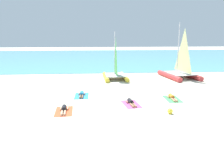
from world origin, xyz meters
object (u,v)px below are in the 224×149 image
beach_ball (170,111)px  sunbather_rightmost (172,97)px  towel_rightmost (172,99)px  towel_center_right (131,104)px  sunbather_center_left (82,94)px  sailboat_yellow (115,72)px  towel_leftmost (64,111)px  sailboat_red (180,70)px  sunbather_leftmost (64,109)px  towel_center_left (82,96)px  sunbather_center_right (131,102)px

beach_ball → sunbather_rightmost: bearing=68.0°
beach_ball → towel_rightmost: bearing=67.6°
towel_center_right → sunbather_center_left: bearing=146.7°
sailboat_yellow → towel_rightmost: size_ratio=2.77×
towel_leftmost → sunbather_center_left: (0.92, 3.54, 0.13)m
sailboat_red → sunbather_leftmost: 15.30m
sunbather_leftmost → beach_ball: beach_ball is taller
sailboat_red → towel_center_left: (-10.76, -6.45, -0.93)m
towel_rightmost → sailboat_red: bearing=64.8°
sailboat_red → sunbather_leftmost: bearing=-149.2°
towel_rightmost → sunbather_rightmost: bearing=89.4°
sunbather_center_left → sunbather_center_right: 4.38m
sunbather_center_right → sailboat_yellow: bearing=84.0°
sailboat_yellow → towel_center_left: sailboat_yellow is taller
beach_ball → sailboat_yellow: bearing=103.2°
towel_center_left → towel_center_right: size_ratio=1.00×
sailboat_red → towel_leftmost: 15.35m
sunbather_rightmost → beach_ball: bearing=-111.4°
towel_leftmost → sunbather_center_left: bearing=75.5°
sailboat_yellow → beach_ball: bearing=-79.1°
sunbather_leftmost → towel_center_right: sunbather_leftmost is taller
towel_center_left → sunbather_center_left: bearing=90.6°
towel_rightmost → sunbather_rightmost: 0.14m
towel_rightmost → beach_ball: beach_ball is taller
towel_leftmost → sunbather_leftmost: bearing=94.2°
sunbather_leftmost → sailboat_red: bearing=35.9°
towel_center_left → sunbather_center_right: size_ratio=1.21×
towel_leftmost → towel_center_left: (0.92, 3.47, 0.00)m
towel_center_left → towel_center_right: (3.69, -2.36, 0.00)m
towel_center_left → sunbather_rightmost: sunbather_rightmost is taller
towel_leftmost → beach_ball: bearing=-7.6°
towel_center_left → sunbather_center_left: sunbather_center_left is taller
towel_rightmost → towel_center_left: bearing=169.1°
sailboat_red → sunbather_center_left: (-10.76, -6.38, -0.80)m
towel_center_left → sailboat_yellow: bearing=62.6°
sunbather_leftmost → sunbather_center_left: same height
towel_leftmost → towel_rightmost: (8.00, 2.10, 0.00)m
sailboat_yellow → sunbather_center_left: sailboat_yellow is taller
towel_leftmost → sunbather_center_right: 4.75m
towel_leftmost → sunbather_rightmost: (8.00, 2.17, 0.13)m
towel_center_right → beach_ball: bearing=-43.2°
towel_center_left → sunbather_center_left: 0.14m
sailboat_red → sunbather_center_left: sailboat_red is taller
sunbather_center_left → towel_center_left: bearing=-90.0°
sailboat_yellow → beach_ball: size_ratio=15.13×
sailboat_yellow → sunbather_center_right: sailboat_yellow is taller
sunbather_leftmost → sunbather_rightmost: 8.28m
towel_leftmost → sunbather_center_right: bearing=14.4°
towel_rightmost → beach_ball: size_ratio=5.46×
sailboat_yellow → towel_leftmost: 10.77m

